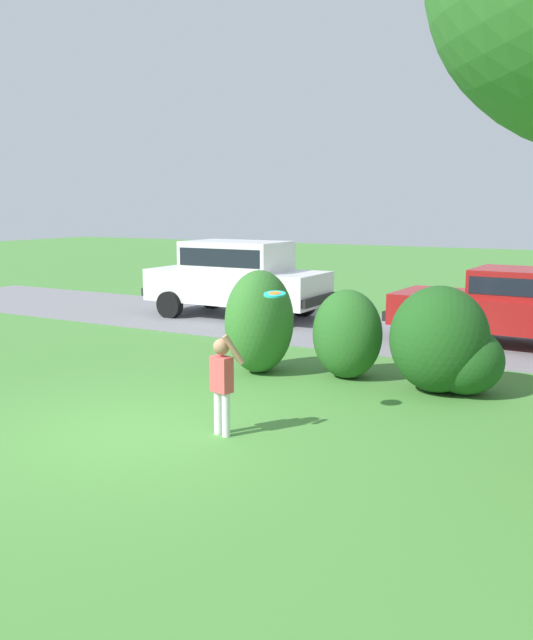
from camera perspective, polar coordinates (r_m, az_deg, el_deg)
name	(u,v)px	position (r m, az deg, el deg)	size (l,w,h in m)	color
ground_plane	(130,434)	(8.63, -11.49, -9.41)	(80.00, 80.00, 0.00)	#478438
driveway_strip	(365,332)	(15.25, 8.28, -0.97)	(28.00, 4.40, 0.02)	slate
shrub_near_tree	(259,322)	(11.31, -0.60, -0.14)	(1.10, 1.32, 1.73)	#33702B
shrub_centre_left	(347,338)	(11.07, 6.83, -1.53)	(1.16, 1.00, 1.46)	#286023
shrub_centre	(446,345)	(10.46, 14.96, -2.07)	(1.70, 1.41, 1.62)	#1E511C
parked_sedan	(506,304)	(14.36, 19.60, 1.30)	(4.45, 2.20, 1.56)	maroon
parked_suv	(237,275)	(16.94, -2.54, 3.82)	(4.70, 2.11, 1.92)	white
child_thrower	(222,378)	(8.23, -3.79, -4.95)	(0.47, 0.23, 1.29)	white
frisbee	(275,294)	(8.49, 0.70, 2.20)	(0.28, 0.28, 0.07)	#1EB7B2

